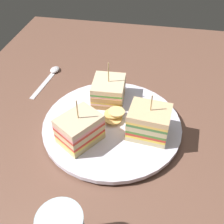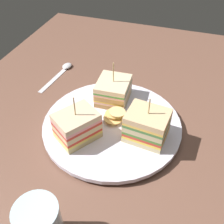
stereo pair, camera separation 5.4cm
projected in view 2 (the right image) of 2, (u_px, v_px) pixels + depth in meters
The scene contains 7 objects.
ground_plane at pixel (112, 131), 58.00cm from camera, with size 106.44×79.29×1.80cm, color brown.
plate at pixel (112, 125), 56.70cm from camera, with size 28.91×28.91×1.73cm.
sandwich_wedge_0 at pixel (113, 91), 60.33cm from camera, with size 8.11×7.27×9.70cm.
sandwich_wedge_1 at pixel (77, 126), 51.43cm from camera, with size 9.77×9.26×9.90cm.
sandwich_wedge_2 at pixel (147, 126), 51.15cm from camera, with size 7.12×8.42×9.71cm.
chip_pile at pixel (113, 116), 56.39cm from camera, with size 6.33×5.70×2.42cm.
spoon at pixel (63, 70), 73.51cm from camera, with size 14.49×3.38×1.00cm.
Camera 2 is at (-38.35, -12.69, 40.93)cm, focal length 43.12 mm.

